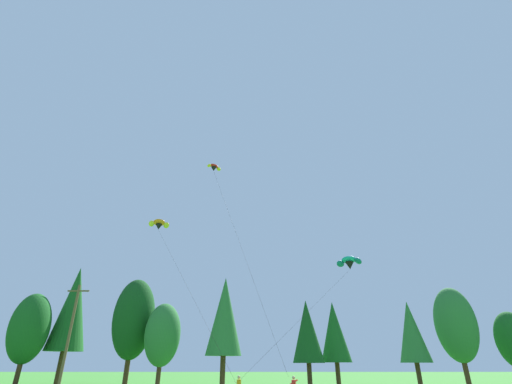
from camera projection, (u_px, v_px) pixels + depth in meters
treeline_tree_b at (28, 328)px, 44.54m from camera, size 4.66×4.66×10.60m
treeline_tree_c at (71, 308)px, 48.96m from camera, size 4.87×4.87×14.84m
treeline_tree_d at (132, 318)px, 46.76m from camera, size 5.24×5.24×12.76m
treeline_tree_e at (161, 335)px, 43.96m from camera, size 4.31×4.31×9.30m
treeline_tree_f at (223, 315)px, 44.57m from camera, size 4.35×4.35×12.50m
treeline_tree_g at (306, 331)px, 43.07m from camera, size 3.69×3.69×9.52m
treeline_tree_h at (333, 332)px, 45.60m from camera, size 3.74×3.74×9.73m
treeline_tree_i at (410, 331)px, 44.58m from camera, size 3.72×3.72×9.63m
treeline_tree_j at (454, 324)px, 44.60m from camera, size 4.84×4.84×11.27m
treeline_tree_k at (511, 340)px, 44.50m from camera, size 4.07×4.07×8.41m
utility_pole at (68, 333)px, 35.04m from camera, size 2.20×0.26×9.78m
parafoil_kite_high_orange at (158, 224)px, 41.86m from camera, size 11.19×11.96×16.62m
parafoil_kite_mid_red_yellow at (213, 168)px, 46.85m from camera, size 8.71×14.23×24.52m
parafoil_kite_far_teal at (348, 263)px, 43.49m from camera, size 14.24×15.96×13.16m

